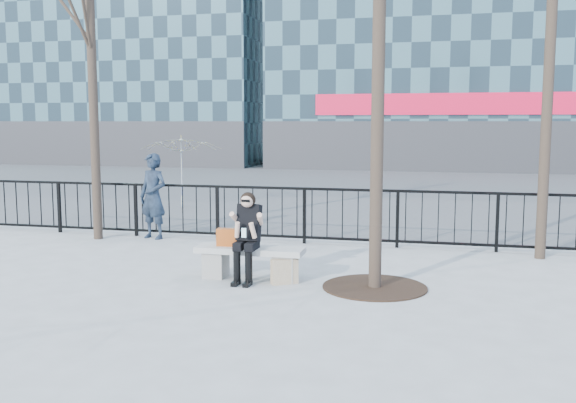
# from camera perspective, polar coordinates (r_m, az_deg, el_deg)

# --- Properties ---
(ground) EXTENTS (120.00, 120.00, 0.00)m
(ground) POSITION_cam_1_polar(r_m,az_deg,el_deg) (9.84, -3.38, -6.87)
(ground) COLOR gray
(ground) RESTS_ON ground
(street_surface) EXTENTS (60.00, 23.00, 0.01)m
(street_surface) POSITION_cam_1_polar(r_m,az_deg,el_deg) (24.40, 6.93, 1.48)
(street_surface) COLOR #474747
(street_surface) RESTS_ON ground
(railing) EXTENTS (14.00, 0.06, 1.10)m
(railing) POSITION_cam_1_polar(r_m,az_deg,el_deg) (12.58, 0.58, -1.21)
(railing) COLOR black
(railing) RESTS_ON ground
(tree_grate) EXTENTS (1.50, 1.50, 0.02)m
(tree_grate) POSITION_cam_1_polar(r_m,az_deg,el_deg) (9.37, 7.71, -7.55)
(tree_grate) COLOR black
(tree_grate) RESTS_ON ground
(bench_main) EXTENTS (1.65, 0.46, 0.49)m
(bench_main) POSITION_cam_1_polar(r_m,az_deg,el_deg) (9.77, -3.40, -5.15)
(bench_main) COLOR slate
(bench_main) RESTS_ON ground
(seated_woman) EXTENTS (0.50, 0.64, 1.34)m
(seated_woman) POSITION_cam_1_polar(r_m,az_deg,el_deg) (9.55, -3.69, -3.19)
(seated_woman) COLOR black
(seated_woman) RESTS_ON ground
(handbag) EXTENTS (0.33, 0.17, 0.27)m
(handbag) POSITION_cam_1_polar(r_m,az_deg,el_deg) (9.83, -5.39, -3.18)
(handbag) COLOR #A74614
(handbag) RESTS_ON bench_main
(shopping_bag) EXTENTS (0.41, 0.33, 0.37)m
(shopping_bag) POSITION_cam_1_polar(r_m,az_deg,el_deg) (9.48, -0.32, -6.24)
(shopping_bag) COLOR beige
(shopping_bag) RESTS_ON ground
(standing_man) EXTENTS (0.73, 0.58, 1.74)m
(standing_man) POSITION_cam_1_polar(r_m,az_deg,el_deg) (13.31, -11.90, 0.47)
(standing_man) COLOR black
(standing_man) RESTS_ON ground
(vendor_umbrella) EXTENTS (2.66, 2.69, 2.01)m
(vendor_umbrella) POSITION_cam_1_polar(r_m,az_deg,el_deg) (17.91, -9.45, 2.62)
(vendor_umbrella) COLOR yellow
(vendor_umbrella) RESTS_ON ground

